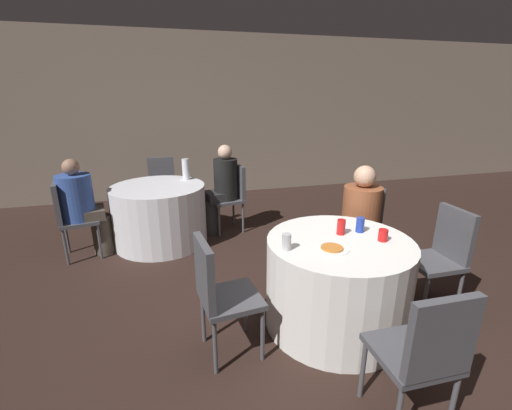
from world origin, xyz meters
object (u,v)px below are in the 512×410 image
at_px(chair_near_northeast, 361,223).
at_px(soda_can_red, 341,227).
at_px(bottle_far, 186,169).
at_px(person_blue_shirt, 84,207).
at_px(table_near, 337,283).
at_px(chair_far_east, 232,192).
at_px(person_floral_shirt, 359,223).
at_px(chair_far_west, 69,213).
at_px(soda_can_blue, 360,225).
at_px(table_far, 160,215).
at_px(pizza_plate_near, 332,248).
at_px(chair_far_north, 162,182).
at_px(person_black_shirt, 221,190).
at_px(chair_near_south, 425,350).
at_px(soda_can_silver, 287,242).
at_px(chair_near_east, 443,250).
at_px(chair_near_west, 218,288).

distance_m(chair_near_northeast, soda_can_red, 0.89).
bearing_deg(bottle_far, person_blue_shirt, -161.43).
height_order(table_near, chair_far_east, chair_far_east).
height_order(chair_near_northeast, person_floral_shirt, person_floral_shirt).
xyz_separation_m(chair_far_west, chair_far_east, (1.93, 0.37, 0.00)).
distance_m(chair_near_northeast, soda_can_blue, 0.79).
bearing_deg(table_far, pizza_plate_near, -60.47).
xyz_separation_m(pizza_plate_near, soda_can_red, (0.20, 0.24, 0.05)).
relative_size(chair_far_north, soda_can_red, 7.39).
bearing_deg(chair_far_north, soda_can_blue, 120.71).
height_order(chair_near_northeast, person_black_shirt, person_black_shirt).
bearing_deg(chair_far_west, chair_near_south, 28.41).
bearing_deg(table_far, chair_near_south, -66.04).
bearing_deg(chair_near_south, chair_near_northeast, 69.76).
relative_size(chair_near_northeast, chair_far_north, 1.00).
distance_m(table_far, soda_can_silver, 2.31).
xyz_separation_m(person_floral_shirt, pizza_plate_near, (-0.68, -0.74, 0.15)).
xyz_separation_m(table_near, chair_near_east, (0.98, -0.01, 0.17)).
relative_size(table_near, person_blue_shirt, 0.99).
xyz_separation_m(chair_far_east, soda_can_blue, (0.63, -2.11, 0.26)).
distance_m(table_far, chair_far_north, 1.00).
xyz_separation_m(table_near, table_far, (-1.36, 2.04, 0.00)).
height_order(chair_near_northeast, chair_near_east, same).
xyz_separation_m(chair_near_northeast, person_floral_shirt, (-0.10, -0.12, 0.06)).
relative_size(chair_near_east, pizza_plate_near, 3.70).
distance_m(table_near, chair_far_east, 2.26).
bearing_deg(bottle_far, pizza_plate_near, -70.34).
bearing_deg(pizza_plate_near, person_black_shirt, 100.39).
relative_size(soda_can_silver, soda_can_red, 1.00).
bearing_deg(chair_near_east, chair_far_west, 61.36).
relative_size(person_black_shirt, soda_can_blue, 9.68).
height_order(pizza_plate_near, soda_can_red, soda_can_red).
height_order(chair_far_east, chair_far_north, same).
distance_m(chair_near_south, person_black_shirt, 3.21).
height_order(chair_near_west, soda_can_red, chair_near_west).
xyz_separation_m(chair_near_northeast, chair_near_south, (-0.67, -1.70, 0.00)).
xyz_separation_m(person_blue_shirt, person_black_shirt, (1.61, 0.31, -0.00)).
relative_size(chair_far_east, soda_can_red, 7.39).
bearing_deg(chair_near_northeast, table_near, 90.00).
relative_size(table_near, chair_far_east, 1.25).
relative_size(table_near, chair_near_east, 1.25).
height_order(chair_far_east, person_black_shirt, person_black_shirt).
height_order(table_near, chair_near_south, chair_near_south).
bearing_deg(pizza_plate_near, chair_near_west, 178.99).
bearing_deg(chair_near_west, person_floral_shirt, 108.95).
height_order(chair_near_west, bottle_far, bottle_far).
xyz_separation_m(chair_far_east, chair_far_north, (-0.92, 0.80, 0.00)).
bearing_deg(chair_far_west, bottle_far, 96.97).
height_order(person_black_shirt, soda_can_blue, person_black_shirt).
xyz_separation_m(chair_far_east, pizza_plate_near, (0.26, -2.35, 0.20)).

